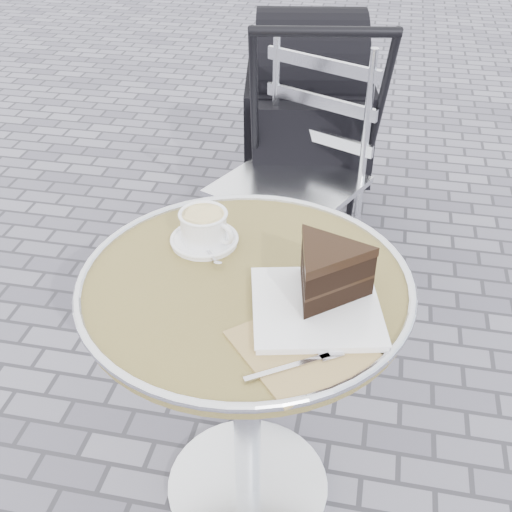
% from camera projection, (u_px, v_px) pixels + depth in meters
% --- Properties ---
extents(ground, '(80.00, 80.00, 0.00)m').
position_uv_depth(ground, '(248.00, 489.00, 1.78)').
color(ground, slate).
rests_on(ground, ground).
extents(cafe_table, '(0.72, 0.72, 0.74)m').
position_uv_depth(cafe_table, '(246.00, 338.00, 1.46)').
color(cafe_table, silver).
rests_on(cafe_table, ground).
extents(cappuccino_set, '(0.16, 0.17, 0.08)m').
position_uv_depth(cappuccino_set, '(204.00, 230.00, 1.46)').
color(cappuccino_set, white).
rests_on(cappuccino_set, cafe_table).
extents(cake_plate_set, '(0.32, 0.41, 0.13)m').
position_uv_depth(cake_plate_set, '(324.00, 280.00, 1.26)').
color(cake_plate_set, '#9D7D56').
rests_on(cake_plate_set, cafe_table).
extents(bistro_chair, '(0.56, 0.56, 0.95)m').
position_uv_depth(bistro_chair, '(305.00, 150.00, 2.20)').
color(bistro_chair, silver).
rests_on(bistro_chair, ground).
extents(baby_stroller, '(0.62, 1.07, 1.05)m').
position_uv_depth(baby_stroller, '(308.00, 128.00, 2.62)').
color(baby_stroller, black).
rests_on(baby_stroller, ground).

